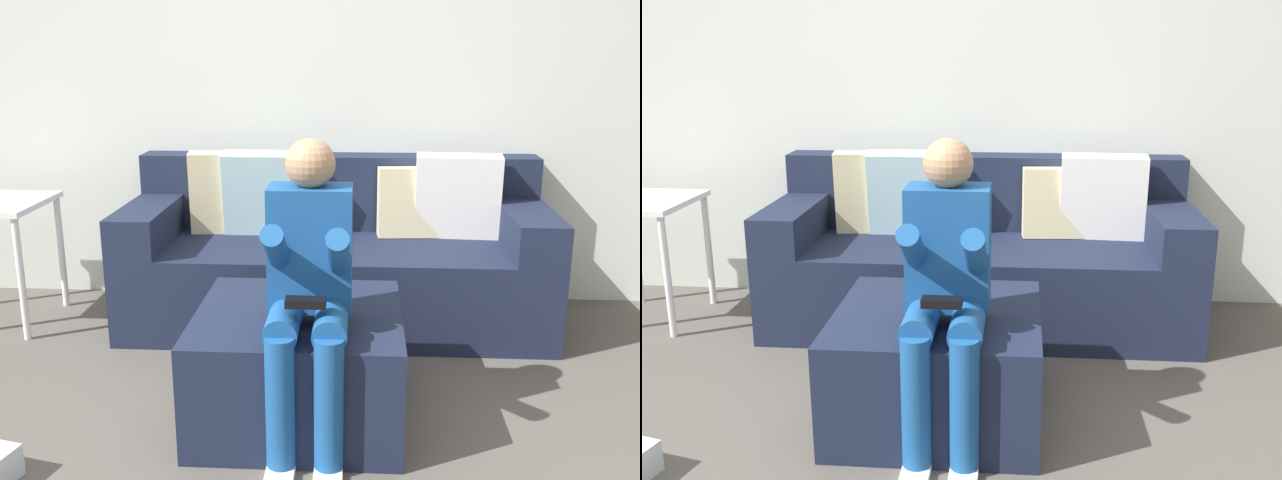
{
  "view_description": "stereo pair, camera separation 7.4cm",
  "coord_description": "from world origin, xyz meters",
  "views": [
    {
      "loc": [
        0.37,
        -1.93,
        1.46
      ],
      "look_at": [
        0.18,
        1.19,
        0.6
      ],
      "focal_mm": 40.03,
      "sensor_mm": 36.0,
      "label": 1
    },
    {
      "loc": [
        0.44,
        -1.92,
        1.46
      ],
      "look_at": [
        0.18,
        1.19,
        0.6
      ],
      "focal_mm": 40.03,
      "sensor_mm": 36.0,
      "label": 2
    }
  ],
  "objects": [
    {
      "name": "person_seated",
      "position": [
        0.18,
        0.48,
        0.64
      ],
      "size": [
        0.3,
        0.57,
        1.14
      ],
      "color": "#194C8C",
      "rests_on": "ground_plane"
    },
    {
      "name": "wall_back",
      "position": [
        0.0,
        2.18,
        1.37
      ],
      "size": [
        5.3,
        0.1,
        2.74
      ],
      "primitive_type": "cube",
      "color": "silver",
      "rests_on": "ground_plane"
    },
    {
      "name": "side_table",
      "position": [
        -1.55,
        1.61,
        0.56
      ],
      "size": [
        0.5,
        0.55,
        0.67
      ],
      "color": "white",
      "rests_on": "ground_plane"
    },
    {
      "name": "ottoman",
      "position": [
        0.12,
        0.68,
        0.22
      ],
      "size": [
        0.8,
        0.8,
        0.45
      ],
      "primitive_type": "cube",
      "color": "#192138",
      "rests_on": "ground_plane"
    },
    {
      "name": "couch_sectional",
      "position": [
        0.23,
        1.76,
        0.35
      ],
      "size": [
        2.21,
        0.86,
        0.91
      ],
      "color": "#192138",
      "rests_on": "ground_plane"
    }
  ]
}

